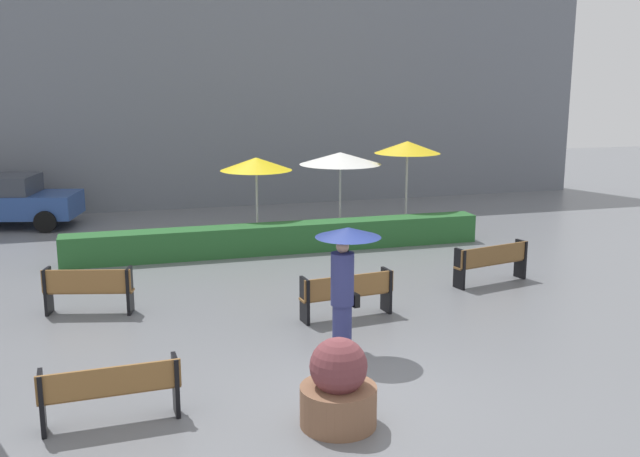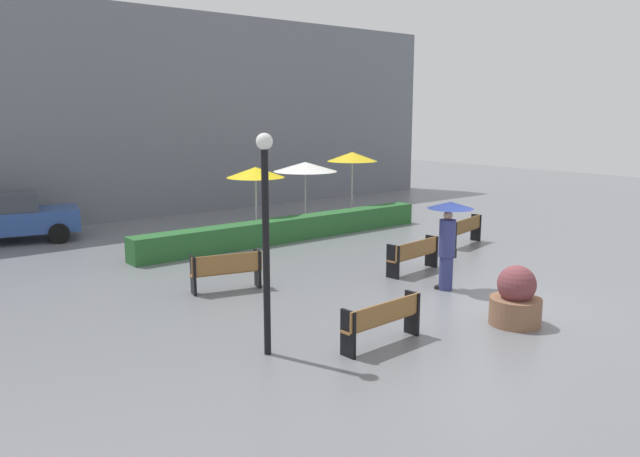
% 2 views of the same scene
% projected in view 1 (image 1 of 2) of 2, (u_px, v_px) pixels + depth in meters
% --- Properties ---
extents(ground_plane, '(60.00, 60.00, 0.00)m').
position_uv_depth(ground_plane, '(362.00, 388.00, 10.42)').
color(ground_plane, slate).
extents(bench_near_left, '(1.80, 0.41, 0.83)m').
position_uv_depth(bench_near_left, '(111.00, 389.00, 9.22)').
color(bench_near_left, olive).
rests_on(bench_near_left, ground).
extents(bench_far_right, '(1.88, 0.72, 0.87)m').
position_uv_depth(bench_far_right, '(492.00, 260.00, 15.59)').
color(bench_far_right, brown).
rests_on(bench_far_right, ground).
extents(bench_far_left, '(1.69, 0.75, 0.90)m').
position_uv_depth(bench_far_left, '(88.00, 288.00, 13.56)').
color(bench_far_left, olive).
rests_on(bench_far_left, ground).
extents(bench_mid_center, '(1.83, 0.57, 0.85)m').
position_uv_depth(bench_mid_center, '(347.00, 292.00, 13.35)').
color(bench_mid_center, olive).
rests_on(bench_mid_center, ground).
extents(pedestrian_with_umbrella, '(1.07, 1.07, 2.08)m').
position_uv_depth(pedestrian_with_umbrella, '(345.00, 269.00, 11.57)').
color(pedestrian_with_umbrella, navy).
rests_on(pedestrian_with_umbrella, ground).
extents(planter_pot, '(1.00, 1.00, 1.18)m').
position_uv_depth(planter_pot, '(338.00, 388.00, 9.22)').
color(planter_pot, brown).
rests_on(planter_pot, ground).
extents(patio_umbrella_yellow, '(1.96, 1.96, 2.30)m').
position_uv_depth(patio_umbrella_yellow, '(256.00, 164.00, 19.43)').
color(patio_umbrella_yellow, silver).
rests_on(patio_umbrella_yellow, ground).
extents(patio_umbrella_white, '(2.38, 2.38, 2.30)m').
position_uv_depth(patio_umbrella_white, '(340.00, 158.00, 20.74)').
color(patio_umbrella_white, silver).
rests_on(patio_umbrella_white, ground).
extents(patio_umbrella_yellow_far, '(1.92, 1.92, 2.62)m').
position_uv_depth(patio_umbrella_yellow_far, '(407.00, 147.00, 20.72)').
color(patio_umbrella_yellow_far, silver).
rests_on(patio_umbrella_yellow_far, ground).
extents(hedge_strip, '(10.80, 0.70, 0.74)m').
position_uv_depth(hedge_strip, '(280.00, 238.00, 18.44)').
color(hedge_strip, '#28602D').
rests_on(hedge_strip, ground).
extents(building_facade, '(28.00, 1.20, 8.09)m').
position_uv_depth(building_facade, '(208.00, 88.00, 24.62)').
color(building_facade, slate).
rests_on(building_facade, ground).
extents(parked_car, '(4.49, 2.74, 1.57)m').
position_uv_depth(parked_car, '(4.00, 200.00, 21.46)').
color(parked_car, '#28478C').
rests_on(parked_car, ground).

